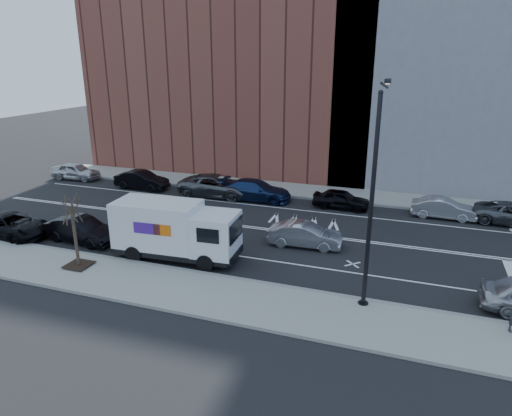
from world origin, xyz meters
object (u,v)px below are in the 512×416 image
Objects in this scene: far_parked_a at (76,171)px; far_parked_b at (142,180)px; driving_sedan at (305,235)px.

far_parked_a is 0.96× the size of far_parked_b.
far_parked_b reaches higher than far_parked_a.
driving_sedan is at bearing -112.95° from far_parked_a.
far_parked_a is at bearing 86.44° from far_parked_b.
far_parked_a reaches higher than driving_sedan.
far_parked_a is at bearing 67.22° from driving_sedan.
far_parked_b reaches higher than driving_sedan.
far_parked_b is at bearing -99.17° from far_parked_a.
far_parked_b is 1.08× the size of driving_sedan.
far_parked_b is (7.10, -0.69, 0.01)m from far_parked_a.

